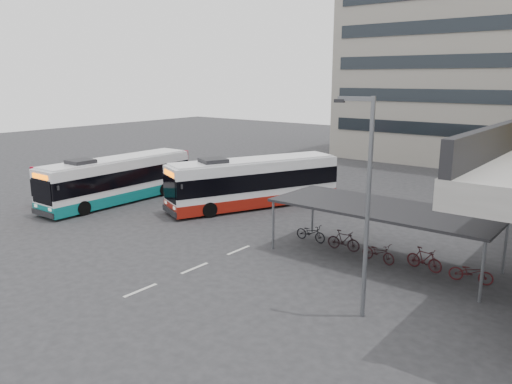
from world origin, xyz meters
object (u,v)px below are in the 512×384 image
Objects in this scene: bus_main at (254,183)px; lamp_post at (365,196)px; pedestrian at (191,200)px; bus_teal at (118,180)px.

bus_main is 16.07m from lamp_post.
lamp_post reaches higher than pedestrian.
bus_main is 1.04× the size of bus_teal.
bus_teal reaches higher than pedestrian.
bus_main is at bearing -19.07° from pedestrian.
lamp_post reaches higher than bus_main.
bus_main is 1.49× the size of lamp_post.
bus_teal is at bearing 149.96° from lamp_post.
pedestrian is at bearing 141.41° from lamp_post.
pedestrian is at bearing -94.16° from bus_main.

